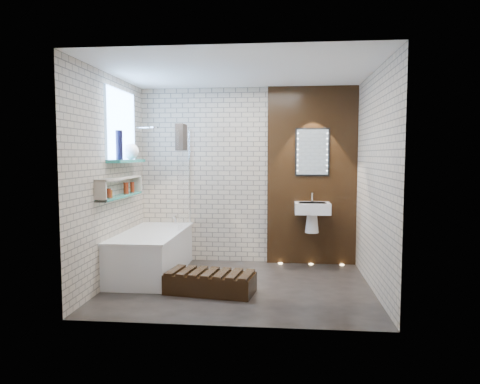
# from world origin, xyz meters

# --- Properties ---
(ground) EXTENTS (3.20, 3.20, 0.00)m
(ground) POSITION_xyz_m (0.00, 0.00, 0.00)
(ground) COLOR black
(ground) RESTS_ON ground
(room_shell) EXTENTS (3.24, 3.20, 2.60)m
(room_shell) POSITION_xyz_m (0.00, 0.00, 1.30)
(room_shell) COLOR #C1B099
(room_shell) RESTS_ON ground
(walnut_panel) EXTENTS (1.30, 0.06, 2.60)m
(walnut_panel) POSITION_xyz_m (0.95, 1.27, 1.30)
(walnut_panel) COLOR black
(walnut_panel) RESTS_ON ground
(clerestory_window) EXTENTS (0.18, 1.00, 0.94)m
(clerestory_window) POSITION_xyz_m (-1.57, 0.35, 1.90)
(clerestory_window) COLOR #7FADE0
(clerestory_window) RESTS_ON room_shell
(display_niche) EXTENTS (0.14, 1.30, 0.26)m
(display_niche) POSITION_xyz_m (-1.53, 0.15, 1.20)
(display_niche) COLOR #238376
(display_niche) RESTS_ON room_shell
(bathtub) EXTENTS (0.79, 1.74, 0.70)m
(bathtub) POSITION_xyz_m (-1.22, 0.45, 0.29)
(bathtub) COLOR white
(bathtub) RESTS_ON ground
(bath_screen) EXTENTS (0.01, 0.78, 1.40)m
(bath_screen) POSITION_xyz_m (-0.87, 0.89, 1.28)
(bath_screen) COLOR white
(bath_screen) RESTS_ON bathtub
(towel) EXTENTS (0.11, 0.28, 0.36)m
(towel) POSITION_xyz_m (-0.87, 0.73, 1.85)
(towel) COLOR #2A2622
(towel) RESTS_ON bath_screen
(shower_head) EXTENTS (0.18, 0.18, 0.02)m
(shower_head) POSITION_xyz_m (-1.30, 0.95, 2.00)
(shower_head) COLOR silver
(shower_head) RESTS_ON room_shell
(washbasin) EXTENTS (0.50, 0.36, 0.58)m
(washbasin) POSITION_xyz_m (0.95, 1.07, 0.79)
(washbasin) COLOR white
(washbasin) RESTS_ON walnut_panel
(led_mirror) EXTENTS (0.50, 0.02, 0.70)m
(led_mirror) POSITION_xyz_m (0.95, 1.23, 1.65)
(led_mirror) COLOR black
(led_mirror) RESTS_ON walnut_panel
(walnut_step) EXTENTS (1.08, 0.60, 0.23)m
(walnut_step) POSITION_xyz_m (-0.31, -0.30, 0.11)
(walnut_step) COLOR black
(walnut_step) RESTS_ON ground
(niche_bottles) EXTENTS (0.06, 0.88, 0.15)m
(niche_bottles) POSITION_xyz_m (-1.53, 0.25, 1.17)
(niche_bottles) COLOR maroon
(niche_bottles) RESTS_ON display_niche
(sill_vases) EXTENTS (0.21, 0.58, 0.36)m
(sill_vases) POSITION_xyz_m (-1.50, 0.39, 1.67)
(sill_vases) COLOR white
(sill_vases) RESTS_ON clerestory_window
(floor_uplights) EXTENTS (0.96, 0.06, 0.01)m
(floor_uplights) POSITION_xyz_m (0.95, 1.20, 0.01)
(floor_uplights) COLOR #FFD899
(floor_uplights) RESTS_ON ground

